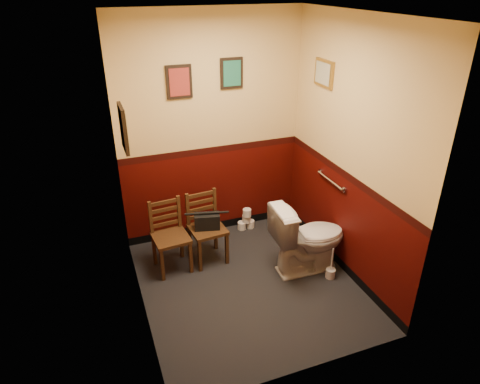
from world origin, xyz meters
name	(u,v)px	position (x,y,z in m)	size (l,w,h in m)	color
floor	(248,285)	(0.00, 0.00, 0.00)	(2.20, 2.40, 0.00)	black
ceiling	(251,14)	(0.00, 0.00, 2.70)	(2.20, 2.40, 0.00)	silver
wall_back	(211,131)	(0.00, 1.20, 1.35)	(2.20, 2.70, 0.00)	#3A0704
wall_front	(313,235)	(0.00, -1.20, 1.35)	(2.20, 2.70, 0.00)	#3A0704
wall_left	(130,188)	(-1.10, 0.00, 1.35)	(2.40, 2.70, 0.00)	#3A0704
wall_right	(350,154)	(1.10, 0.00, 1.35)	(2.40, 2.70, 0.00)	#3A0704
grab_bar	(331,181)	(1.07, 0.25, 0.95)	(0.05, 0.56, 0.06)	silver
framed_print_back_a	(179,82)	(-0.35, 1.18, 1.95)	(0.28, 0.04, 0.36)	black
framed_print_back_b	(232,73)	(0.25, 1.18, 2.00)	(0.26, 0.04, 0.34)	black
framed_print_left	(124,128)	(-1.08, 0.10, 1.85)	(0.04, 0.30, 0.38)	black
framed_print_right	(324,73)	(1.08, 0.60, 2.05)	(0.04, 0.34, 0.28)	olive
toilet	(308,238)	(0.72, 0.04, 0.41)	(0.46, 0.83, 0.81)	white
toilet_brush	(330,273)	(0.89, -0.20, 0.06)	(0.11, 0.11, 0.38)	silver
chair_left	(170,236)	(-0.69, 0.61, 0.41)	(0.41, 0.41, 0.81)	#442814
chair_right	(206,228)	(-0.27, 0.63, 0.41)	(0.42, 0.42, 0.82)	#442814
handbag	(207,221)	(-0.26, 0.59, 0.52)	(0.31, 0.20, 0.21)	black
tp_stack	(246,220)	(0.40, 1.08, 0.12)	(0.23, 0.14, 0.30)	silver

